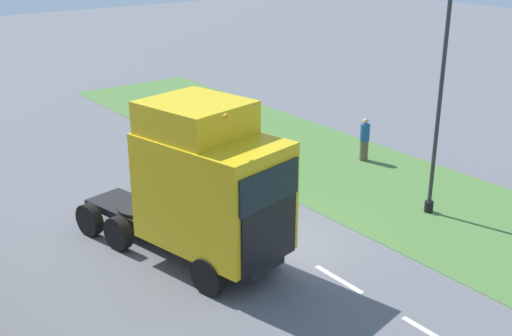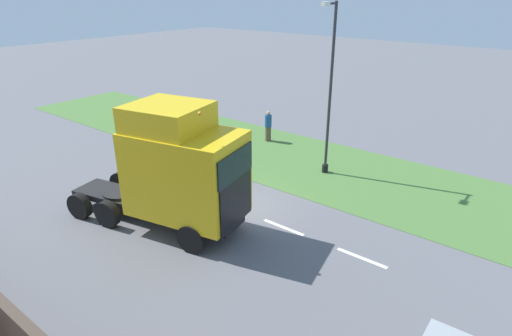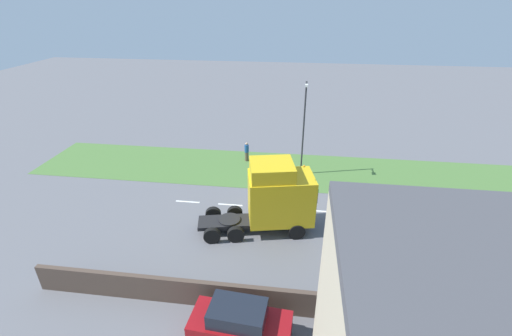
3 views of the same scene
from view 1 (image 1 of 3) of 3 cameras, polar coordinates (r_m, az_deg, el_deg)
name	(u,v)px [view 1 (image 1 of 3)]	position (r m, az deg, el deg)	size (l,w,h in m)	color
ground_plane	(281,245)	(19.63, 2.26, -6.88)	(120.00, 120.00, 0.00)	slate
grass_verge	(412,198)	(23.54, 13.68, -2.61)	(7.00, 44.00, 0.01)	#4C7538
lane_markings	(267,237)	(20.12, 0.99, -6.14)	(0.16, 14.60, 0.00)	white
lorry_cab	(206,186)	(17.69, -4.50, -1.62)	(3.92, 7.49, 4.88)	black
lamp_post	(437,107)	(21.29, 15.83, 5.23)	(1.27, 0.30, 7.84)	black
pedestrian	(365,140)	(26.64, 9.63, 2.47)	(0.39, 0.39, 1.81)	brown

